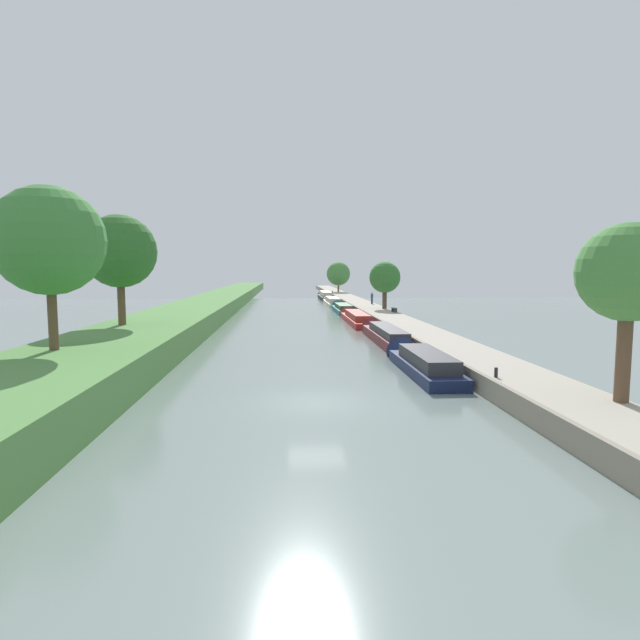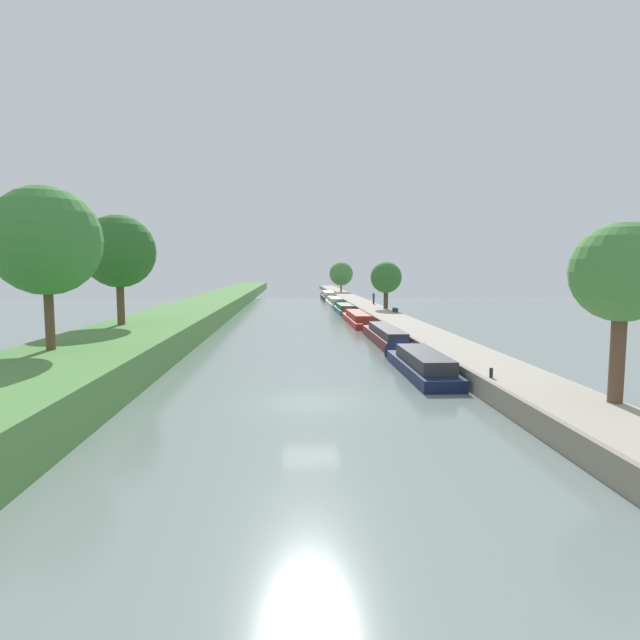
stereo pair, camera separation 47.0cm
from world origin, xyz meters
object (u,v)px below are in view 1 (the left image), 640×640
(narrowboat_maroon, at_px, (385,335))
(narrowboat_black, at_px, (325,296))
(person_walking, at_px, (372,298))
(park_bench, at_px, (394,309))
(narrowboat_navy, at_px, (421,362))
(narrowboat_cream, at_px, (332,302))
(narrowboat_teal, at_px, (342,308))
(mooring_bollard_near, at_px, (496,372))
(mooring_bollard_far, at_px, (332,292))
(narrowboat_red, at_px, (355,318))

(narrowboat_maroon, height_order, narrowboat_black, narrowboat_black)
(person_walking, relative_size, park_bench, 1.11)
(narrowboat_navy, xyz_separation_m, narrowboat_cream, (-0.18, 54.97, -0.02))
(narrowboat_cream, height_order, person_walking, person_walking)
(narrowboat_navy, height_order, narrowboat_cream, narrowboat_navy)
(narrowboat_teal, distance_m, person_walking, 5.19)
(narrowboat_maroon, height_order, narrowboat_cream, narrowboat_maroon)
(narrowboat_cream, relative_size, park_bench, 9.15)
(narrowboat_maroon, relative_size, mooring_bollard_near, 30.38)
(narrowboat_black, xyz_separation_m, person_walking, (4.62, -26.84, 1.16))
(narrowboat_navy, xyz_separation_m, park_bench, (4.67, 29.06, 0.75))
(narrowboat_navy, height_order, mooring_bollard_far, mooring_bollard_far)
(narrowboat_teal, height_order, park_bench, park_bench)
(narrowboat_cream, bearing_deg, park_bench, -79.38)
(person_walking, relative_size, mooring_bollard_near, 3.69)
(narrowboat_navy, distance_m, narrowboat_cream, 54.97)
(narrowboat_cream, distance_m, narrowboat_black, 14.94)
(narrowboat_red, xyz_separation_m, person_walking, (4.58, 16.29, 1.29))
(mooring_bollard_near, xyz_separation_m, park_bench, (2.85, 35.29, 0.12))
(narrowboat_red, relative_size, narrowboat_teal, 1.21)
(narrowboat_cream, xyz_separation_m, park_bench, (4.86, -25.91, 0.77))
(narrowboat_teal, xyz_separation_m, narrowboat_black, (-0.14, 29.07, 0.18))
(narrowboat_black, height_order, park_bench, narrowboat_black)
(narrowboat_navy, xyz_separation_m, narrowboat_red, (-0.12, 26.78, -0.01))
(narrowboat_teal, height_order, narrowboat_cream, narrowboat_teal)
(narrowboat_teal, bearing_deg, narrowboat_black, 90.27)
(narrowboat_maroon, distance_m, park_bench, 17.91)
(narrowboat_teal, relative_size, mooring_bollard_near, 26.04)
(narrowboat_maroon, xyz_separation_m, narrowboat_teal, (-0.24, 29.11, -0.10))
(narrowboat_navy, bearing_deg, narrowboat_red, 90.26)
(narrowboat_maroon, bearing_deg, narrowboat_black, 90.37)
(narrowboat_cream, bearing_deg, narrowboat_navy, -89.81)
(narrowboat_maroon, height_order, mooring_bollard_near, mooring_bollard_near)
(person_walking, height_order, mooring_bollard_far, person_walking)
(narrowboat_red, xyz_separation_m, narrowboat_black, (-0.05, 43.13, 0.13))
(mooring_bollard_near, bearing_deg, park_bench, 85.39)
(mooring_bollard_near, bearing_deg, narrowboat_navy, 106.37)
(narrowboat_maroon, distance_m, mooring_bollard_near, 18.04)
(person_walking, bearing_deg, park_bench, -89.10)
(narrowboat_teal, xyz_separation_m, mooring_bollard_far, (1.86, 35.36, 0.69))
(narrowboat_teal, height_order, person_walking, person_walking)
(mooring_bollard_far, bearing_deg, narrowboat_navy, -91.37)
(narrowboat_black, bearing_deg, mooring_bollard_near, -88.50)
(narrowboat_maroon, bearing_deg, narrowboat_teal, 90.46)
(park_bench, bearing_deg, narrowboat_teal, 111.77)
(narrowboat_maroon, xyz_separation_m, narrowboat_cream, (-0.39, 43.23, -0.06))
(mooring_bollard_far, bearing_deg, narrowboat_cream, -95.41)
(narrowboat_navy, distance_m, narrowboat_black, 69.91)
(narrowboat_teal, xyz_separation_m, narrowboat_cream, (-0.15, 14.13, 0.04))
(narrowboat_black, bearing_deg, narrowboat_maroon, -89.63)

